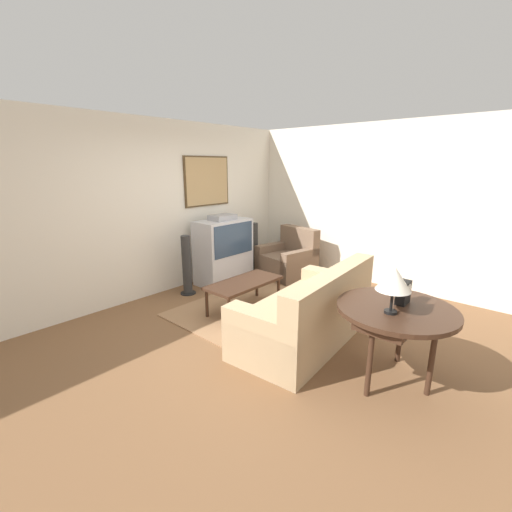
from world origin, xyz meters
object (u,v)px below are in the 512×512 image
Objects in this scene: couch at (308,315)px; armchair at (288,260)px; coffee_table at (244,284)px; console_table at (396,314)px; speaker_tower_left at (187,267)px; table_lamp at (394,279)px; speaker_tower_right at (254,249)px; mantel_clock at (403,292)px; tv at (224,251)px.

couch is 1.92× the size of armchair.
coffee_table is at bearing -63.32° from armchair.
speaker_tower_left is at bearing 88.06° from console_table.
speaker_tower_right is (1.88, 3.32, -0.62)m from table_lamp.
table_lamp reaches higher than speaker_tower_left.
mantel_clock is (0.00, -1.02, 0.54)m from couch.
couch is 2.04× the size of speaker_tower_left.
mantel_clock is at bearing -115.68° from speaker_tower_right.
table_lamp reaches higher than couch.
console_table is at bearing 0.83° from table_lamp.
couch is 8.88× the size of mantel_clock.
tv is 0.61× the size of couch.
speaker_tower_right is at bearing 0.08° from tv.
mantel_clock is (-0.79, -3.32, 0.30)m from tv.
console_table is at bearing -91.94° from speaker_tower_left.
tv is 1.07× the size of coffee_table.
mantel_clock is (-0.12, -2.18, 0.47)m from coffee_table.
speaker_tower_right is at bearing 60.40° from table_lamp.
console_table is at bearing -96.36° from coffee_table.
speaker_tower_right is at bearing -129.54° from couch.
console_table is (-0.91, -3.31, 0.12)m from tv.
table_lamp is (-0.41, -2.18, 0.68)m from coffee_table.
speaker_tower_right is at bearing -146.97° from armchair.
table_lamp reaches higher than speaker_tower_right.
mantel_clock is (0.29, -0.00, -0.20)m from table_lamp.
coffee_table is 1.04× the size of console_table.
coffee_table is 1.17× the size of speaker_tower_left.
mantel_clock is (-1.86, -2.69, 0.58)m from armchair.
coffee_table is (-0.67, -1.13, -0.18)m from tv.
tv is 0.81m from speaker_tower_right.
table_lamp reaches higher than console_table.
tv is 2.44m from couch.
mantel_clock reaches higher than speaker_tower_right.
armchair is 4.62× the size of mantel_clock.
tv reaches higher than table_lamp.
armchair is 0.70m from speaker_tower_right.
armchair is at bearing -30.41° from tv.
console_table is (-1.97, -2.69, 0.40)m from armchair.
speaker_tower_left is 1.60m from speaker_tower_right.
couch is 1.09m from console_table.
table_lamp reaches higher than mantel_clock.
coffee_table is at bearing 79.26° from table_lamp.
tv reaches higher than mantel_clock.
tv reaches higher than armchair.
console_table is at bearing -105.40° from tv.
tv is 1.18× the size of armchair.
couch is at bearing -89.95° from speaker_tower_left.
speaker_tower_left reaches higher than console_table.
mantel_clock is 3.70m from speaker_tower_right.
tv is 1.26m from armchair.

